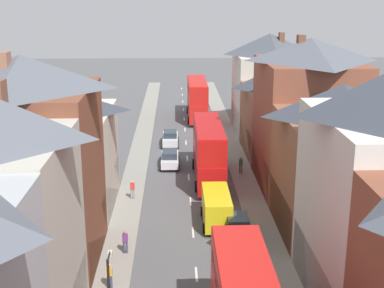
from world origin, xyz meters
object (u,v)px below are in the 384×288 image
at_px(double_decker_bus_lead, 208,151).
at_px(car_parked_left_a, 170,138).
at_px(pedestrian_mid_left, 109,275).
at_px(pedestrian_far_right, 241,164).
at_px(double_decker_bus_mid_street, 197,99).
at_px(delivery_van, 216,207).
at_px(pedestrian_mid_right, 125,241).
at_px(car_near_silver, 237,226).
at_px(car_near_blue, 170,158).
at_px(pedestrian_far_left, 132,189).

distance_m(double_decker_bus_lead, car_parked_left_a, 12.50).
height_order(double_decker_bus_lead, pedestrian_mid_left, double_decker_bus_lead).
distance_m(car_parked_left_a, pedestrian_far_right, 12.43).
xyz_separation_m(double_decker_bus_lead, double_decker_bus_mid_street, (0.00, 24.90, 0.00)).
height_order(car_parked_left_a, delivery_van, delivery_van).
distance_m(delivery_van, pedestrian_mid_right, 8.02).
distance_m(double_decker_bus_mid_street, car_near_silver, 37.10).
bearing_deg(pedestrian_mid_right, delivery_van, 37.04).
relative_size(double_decker_bus_mid_street, car_near_blue, 2.43).
relative_size(pedestrian_mid_left, pedestrian_mid_right, 1.00).
xyz_separation_m(pedestrian_mid_left, pedestrian_mid_right, (0.53, 4.36, 0.00)).
distance_m(double_decker_bus_mid_street, delivery_van, 34.61).
bearing_deg(pedestrian_far_right, car_near_blue, 157.31).
xyz_separation_m(car_near_silver, pedestrian_far_left, (-7.94, 7.30, 0.18)).
bearing_deg(pedestrian_mid_right, car_near_blue, 81.51).
relative_size(double_decker_bus_mid_street, car_parked_left_a, 2.49).
bearing_deg(pedestrian_mid_left, double_decker_bus_lead, 69.89).
relative_size(double_decker_bus_mid_street, pedestrian_mid_left, 6.71).
relative_size(double_decker_bus_lead, car_near_silver, 2.68).
xyz_separation_m(double_decker_bus_lead, pedestrian_mid_left, (-6.91, -18.87, -1.78)).
distance_m(car_near_silver, car_parked_left_a, 24.43).
relative_size(double_decker_bus_lead, pedestrian_far_right, 6.71).
height_order(pedestrian_mid_left, pedestrian_mid_right, same).
xyz_separation_m(double_decker_bus_lead, pedestrian_mid_right, (-6.38, -14.50, -1.78)).
bearing_deg(car_near_blue, car_parked_left_a, 90.00).
xyz_separation_m(double_decker_bus_mid_street, car_parked_left_a, (-3.59, -13.09, -1.97)).
bearing_deg(car_near_blue, pedestrian_far_left, -108.58).
relative_size(car_near_silver, car_parked_left_a, 0.93).
relative_size(double_decker_bus_mid_street, delivery_van, 2.08).
bearing_deg(double_decker_bus_lead, car_near_blue, 130.44).
height_order(double_decker_bus_mid_street, car_parked_left_a, double_decker_bus_mid_street).
relative_size(double_decker_bus_mid_street, car_near_silver, 2.68).
xyz_separation_m(car_near_blue, delivery_van, (3.60, -13.89, 0.52)).
bearing_deg(pedestrian_far_right, pedestrian_mid_right, -121.02).
height_order(pedestrian_mid_left, pedestrian_far_left, same).
bearing_deg(pedestrian_far_left, double_decker_bus_mid_street, 77.43).
bearing_deg(delivery_van, car_parked_left_a, 99.51).
distance_m(pedestrian_mid_right, pedestrian_far_right, 18.54).
distance_m(car_parked_left_a, pedestrian_far_left, 16.91).
xyz_separation_m(car_parked_left_a, pedestrian_far_right, (6.76, -10.43, 0.19)).
xyz_separation_m(pedestrian_mid_left, pedestrian_far_right, (10.08, 20.25, 0.00)).
relative_size(delivery_van, pedestrian_far_left, 3.23).
height_order(double_decker_bus_lead, pedestrian_far_right, double_decker_bus_lead).
bearing_deg(car_near_blue, double_decker_bus_lead, -49.56).
bearing_deg(pedestrian_mid_left, car_near_blue, 81.82).
bearing_deg(double_decker_bus_mid_street, pedestrian_far_right, -82.32).
xyz_separation_m(double_decker_bus_lead, delivery_van, (0.01, -9.68, -1.48)).
xyz_separation_m(car_parked_left_a, pedestrian_mid_right, (-2.79, -26.31, 0.19)).
bearing_deg(car_parked_left_a, double_decker_bus_mid_street, 74.66).
bearing_deg(double_decker_bus_mid_street, car_near_silver, -87.98).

